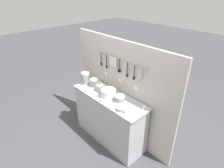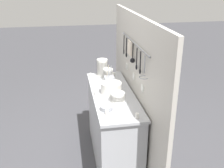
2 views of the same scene
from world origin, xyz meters
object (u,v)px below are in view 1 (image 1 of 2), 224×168
Objects in this scene: bowl_stack_wide_centre at (85,78)px; cutlery_caddy at (100,88)px; bowl_stack_short_front at (120,99)px; cup_beside_plates at (94,81)px; cup_front_left at (101,100)px; steel_mixing_bowl at (121,109)px; bowl_stack_nested_right at (94,83)px; cup_centre at (144,108)px; plate_stack at (109,93)px; cup_by_caddy at (92,82)px; cup_edge_near at (125,112)px; cup_front_right at (79,86)px.

cutlery_caddy is (0.37, 0.04, -0.06)m from bowl_stack_wide_centre.
bowl_stack_short_front reaches higher than cup_beside_plates.
bowl_stack_short_front is at bearing 46.91° from cup_front_left.
bowl_stack_nested_right is at bearing 169.66° from steel_mixing_bowl.
cup_centre is at bearing 50.82° from steel_mixing_bowl.
cup_centre reaches higher than steel_mixing_bowl.
steel_mixing_bowl is at bearing -12.11° from cutlery_caddy.
cutlery_caddy reaches higher than plate_stack.
cutlery_caddy reaches higher than bowl_stack_nested_right.
bowl_stack_short_front is 0.23m from steel_mixing_bowl.
cup_by_caddy and cup_beside_plates have the same top height.
plate_stack reaches higher than cup_by_caddy.
bowl_stack_wide_centre is 1.13m from cup_edge_near.
cutlery_caddy is (-0.48, -0.01, 0.00)m from bowl_stack_short_front.
bowl_stack_wide_centre is 0.20m from bowl_stack_nested_right.
steel_mixing_bowl is at bearing -14.58° from cup_beside_plates.
steel_mixing_bowl is 0.98m from cup_by_caddy.
bowl_stack_nested_right is 0.43m from plate_stack.
cup_front_right is at bearing -80.36° from bowl_stack_wide_centre.
cup_edge_near is (0.50, -0.13, -0.04)m from plate_stack.
bowl_stack_short_front reaches higher than steel_mixing_bowl.
cup_front_right is (-0.98, -0.07, 0.00)m from steel_mixing_bowl.
cup_front_left is (0.64, -0.17, -0.09)m from bowl_stack_wide_centre.
bowl_stack_short_front is 0.66× the size of plate_stack.
cup_beside_plates is at bearing 160.53° from cutlery_caddy.
cup_edge_near is at bearing -13.75° from cup_beside_plates.
bowl_stack_wide_centre is at bearing 165.53° from cup_front_left.
cutlery_caddy reaches higher than cup_by_caddy.
bowl_stack_short_front is at bearing -3.23° from cup_by_caddy.
cutlery_caddy is at bearing 5.80° from bowl_stack_wide_centre.
bowl_stack_wide_centre is 0.85× the size of cutlery_caddy.
cup_by_caddy is (-0.96, 0.19, 0.00)m from steel_mixing_bowl.
plate_stack reaches higher than cup_centre.
bowl_stack_short_front is 0.23m from plate_stack.
cup_edge_near is 1.10m from cup_beside_plates.
cup_by_caddy is (-0.13, 0.04, -0.05)m from bowl_stack_nested_right.
plate_stack is at bearing 165.45° from cup_edge_near.
bowl_stack_short_front is 1.20× the size of steel_mixing_bowl.
bowl_stack_wide_centre is 1.75× the size of steel_mixing_bowl.
bowl_stack_short_front reaches higher than cup_by_caddy.
bowl_stack_short_front reaches higher than cup_front_right.
cup_front_right is (-0.16, -0.22, -0.05)m from bowl_stack_nested_right.
bowl_stack_short_front is at bearing 14.76° from cup_front_right.
bowl_stack_short_front is 3.21× the size of cup_by_caddy.
cup_by_caddy is at bearing 58.99° from bowl_stack_wide_centre.
cutlery_caddy reaches higher than cup_edge_near.
cup_front_left is 1.00× the size of cup_beside_plates.
bowl_stack_wide_centre is 1.45× the size of bowl_stack_short_front.
cup_edge_near is (0.10, -0.01, 0.00)m from steel_mixing_bowl.
cup_front_right is at bearing -177.08° from cup_edge_near.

